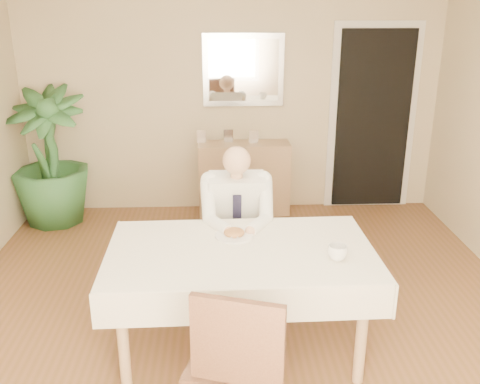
{
  "coord_description": "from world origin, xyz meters",
  "views": [
    {
      "loc": [
        -0.15,
        -3.27,
        2.27
      ],
      "look_at": [
        0.0,
        0.35,
        0.95
      ],
      "focal_mm": 40.0,
      "sensor_mm": 36.0,
      "label": 1
    }
  ],
  "objects_px": {
    "chair_far": "(236,234)",
    "coffee_mug": "(338,253)",
    "seated_man": "(237,221)",
    "potted_palm": "(49,157)",
    "chair_near": "(236,360)",
    "dining_table": "(241,261)",
    "sideboard": "(244,178)"
  },
  "relations": [
    {
      "from": "chair_far",
      "to": "coffee_mug",
      "type": "xyz_separation_m",
      "value": [
        0.59,
        -1.05,
        0.34
      ]
    },
    {
      "from": "seated_man",
      "to": "potted_palm",
      "type": "height_order",
      "value": "potted_palm"
    },
    {
      "from": "chair_near",
      "to": "seated_man",
      "type": "bearing_deg",
      "value": 105.0
    },
    {
      "from": "chair_far",
      "to": "chair_near",
      "type": "relative_size",
      "value": 0.86
    },
    {
      "from": "dining_table",
      "to": "seated_man",
      "type": "xyz_separation_m",
      "value": [
        -0.0,
        0.59,
        0.02
      ]
    },
    {
      "from": "chair_near",
      "to": "coffee_mug",
      "type": "height_order",
      "value": "chair_near"
    },
    {
      "from": "chair_near",
      "to": "seated_man",
      "type": "relative_size",
      "value": 0.78
    },
    {
      "from": "chair_far",
      "to": "potted_palm",
      "type": "relative_size",
      "value": 0.58
    },
    {
      "from": "dining_table",
      "to": "sideboard",
      "type": "distance_m",
      "value": 2.52
    },
    {
      "from": "potted_palm",
      "to": "coffee_mug",
      "type": "bearing_deg",
      "value": -45.11
    },
    {
      "from": "chair_near",
      "to": "dining_table",
      "type": "bearing_deg",
      "value": 103.37
    },
    {
      "from": "seated_man",
      "to": "potted_palm",
      "type": "bearing_deg",
      "value": 137.68
    },
    {
      "from": "sideboard",
      "to": "potted_palm",
      "type": "height_order",
      "value": "potted_palm"
    },
    {
      "from": "chair_far",
      "to": "potted_palm",
      "type": "distance_m",
      "value": 2.39
    },
    {
      "from": "sideboard",
      "to": "potted_palm",
      "type": "bearing_deg",
      "value": -176.23
    },
    {
      "from": "dining_table",
      "to": "chair_near",
      "type": "height_order",
      "value": "chair_near"
    },
    {
      "from": "coffee_mug",
      "to": "seated_man",
      "type": "bearing_deg",
      "value": 127.49
    },
    {
      "from": "chair_near",
      "to": "seated_man",
      "type": "height_order",
      "value": "seated_man"
    },
    {
      "from": "chair_far",
      "to": "potted_palm",
      "type": "xyz_separation_m",
      "value": [
        -1.89,
        1.44,
        0.26
      ]
    },
    {
      "from": "potted_palm",
      "to": "dining_table",
      "type": "bearing_deg",
      "value": -50.77
    },
    {
      "from": "potted_palm",
      "to": "seated_man",
      "type": "bearing_deg",
      "value": -42.32
    },
    {
      "from": "chair_near",
      "to": "chair_far",
      "type": "bearing_deg",
      "value": 105.39
    },
    {
      "from": "chair_far",
      "to": "seated_man",
      "type": "xyz_separation_m",
      "value": [
        0.0,
        -0.28,
        0.23
      ]
    },
    {
      "from": "coffee_mug",
      "to": "chair_far",
      "type": "bearing_deg",
      "value": 119.3
    },
    {
      "from": "chair_near",
      "to": "sideboard",
      "type": "xyz_separation_m",
      "value": [
        0.2,
        3.35,
        -0.15
      ]
    },
    {
      "from": "chair_far",
      "to": "dining_table",
      "type": "bearing_deg",
      "value": -88.6
    },
    {
      "from": "chair_near",
      "to": "sideboard",
      "type": "height_order",
      "value": "chair_near"
    },
    {
      "from": "chair_near",
      "to": "seated_man",
      "type": "xyz_separation_m",
      "value": [
        0.06,
        1.44,
        0.14
      ]
    },
    {
      "from": "sideboard",
      "to": "potted_palm",
      "type": "distance_m",
      "value": 2.07
    },
    {
      "from": "seated_man",
      "to": "sideboard",
      "type": "bearing_deg",
      "value": 85.68
    },
    {
      "from": "dining_table",
      "to": "seated_man",
      "type": "distance_m",
      "value": 0.59
    },
    {
      "from": "sideboard",
      "to": "potted_palm",
      "type": "xyz_separation_m",
      "value": [
        -2.03,
        -0.19,
        0.32
      ]
    }
  ]
}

